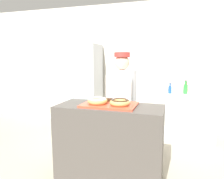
# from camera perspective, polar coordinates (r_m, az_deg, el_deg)

# --- Properties ---
(wall_back) EXTENTS (8.00, 0.06, 2.70)m
(wall_back) POSITION_cam_1_polar(r_m,az_deg,el_deg) (4.41, 7.69, 6.40)
(wall_back) COLOR silver
(wall_back) RESTS_ON ground_plane
(display_counter) EXTENTS (1.27, 0.54, 0.97)m
(display_counter) POSITION_cam_1_polar(r_m,az_deg,el_deg) (2.54, -0.67, -15.28)
(display_counter) COLOR #4C4742
(display_counter) RESTS_ON ground_plane
(serving_tray) EXTENTS (0.64, 0.44, 0.02)m
(serving_tray) POSITION_cam_1_polar(r_m,az_deg,el_deg) (2.39, -0.70, -4.34)
(serving_tray) COLOR #D84C33
(serving_tray) RESTS_ON display_counter
(donut_light_glaze) EXTENTS (0.24, 0.24, 0.07)m
(donut_light_glaze) POSITION_cam_1_polar(r_m,az_deg,el_deg) (2.38, -4.12, -3.16)
(donut_light_glaze) COLOR tan
(donut_light_glaze) RESTS_ON serving_tray
(donut_chocolate_glaze) EXTENTS (0.24, 0.24, 0.07)m
(donut_chocolate_glaze) POSITION_cam_1_polar(r_m,az_deg,el_deg) (2.30, 2.27, -3.57)
(donut_chocolate_glaze) COLOR tan
(donut_chocolate_glaze) RESTS_ON serving_tray
(brownie_back_left) EXTENTS (0.10, 0.10, 0.03)m
(brownie_back_left) POSITION_cam_1_polar(r_m,az_deg,el_deg) (2.53, -1.19, -2.92)
(brownie_back_left) COLOR #382111
(brownie_back_left) RESTS_ON serving_tray
(brownie_back_right) EXTENTS (0.10, 0.10, 0.03)m
(brownie_back_right) POSITION_cam_1_polar(r_m,az_deg,el_deg) (2.50, 1.80, -3.10)
(brownie_back_right) COLOR #382111
(brownie_back_right) RESTS_ON serving_tray
(baker_person) EXTENTS (0.41, 0.41, 1.61)m
(baker_person) POSITION_cam_1_polar(r_m,az_deg,el_deg) (2.90, 2.75, -4.88)
(baker_person) COLOR #4C4C51
(baker_person) RESTS_ON ground_plane
(beverage_fridge) EXTENTS (0.70, 0.58, 1.83)m
(beverage_fridge) POSITION_cam_1_polar(r_m,az_deg,el_deg) (4.42, -8.11, 0.76)
(beverage_fridge) COLOR #ADB2B7
(beverage_fridge) RESTS_ON ground_plane
(chest_freezer) EXTENTS (0.91, 0.62, 0.87)m
(chest_freezer) POSITION_cam_1_polar(r_m,az_deg,el_deg) (4.13, 20.87, -7.05)
(chest_freezer) COLOR white
(chest_freezer) RESTS_ON ground_plane
(bottle_green) EXTENTS (0.08, 0.08, 0.25)m
(bottle_green) POSITION_cam_1_polar(r_m,az_deg,el_deg) (4.01, 20.24, 0.24)
(bottle_green) COLOR #2D8C38
(bottle_green) RESTS_ON chest_freezer
(bottle_blue) EXTENTS (0.07, 0.07, 0.20)m
(bottle_blue) POSITION_cam_1_polar(r_m,az_deg,el_deg) (3.96, 16.21, 0.04)
(bottle_blue) COLOR #1E4CB2
(bottle_blue) RESTS_ON chest_freezer
(bottle_red) EXTENTS (0.06, 0.06, 0.20)m
(bottle_red) POSITION_cam_1_polar(r_m,az_deg,el_deg) (4.25, 20.44, 0.39)
(bottle_red) COLOR red
(bottle_red) RESTS_ON chest_freezer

